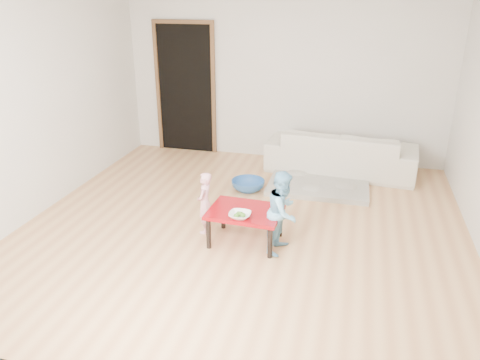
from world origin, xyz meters
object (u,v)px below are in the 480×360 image
at_px(sofa, 341,152).
at_px(red_table, 245,226).
at_px(child_blue, 283,212).
at_px(bowl, 240,215).
at_px(child_pink, 205,203).
at_px(basin, 248,185).

height_order(sofa, red_table, sofa).
bearing_deg(child_blue, bowl, 119.83).
distance_m(sofa, child_blue, 2.52).
xyz_separation_m(bowl, child_pink, (-0.48, 0.31, -0.06)).
height_order(bowl, child_blue, child_blue).
distance_m(red_table, bowl, 0.29).
bearing_deg(child_blue, red_table, 94.85).
height_order(sofa, child_blue, child_blue).
xyz_separation_m(bowl, child_blue, (0.42, 0.13, 0.03)).
distance_m(child_blue, basin, 1.65).
height_order(red_table, child_blue, child_blue).
xyz_separation_m(red_table, bowl, (-0.01, -0.19, 0.22)).
relative_size(sofa, basin, 4.76).
bearing_deg(basin, bowl, -79.59).
bearing_deg(red_table, bowl, -93.48).
bearing_deg(sofa, bowl, 76.33).
relative_size(child_pink, basin, 1.56).
bearing_deg(red_table, sofa, 70.16).
bearing_deg(basin, sofa, 41.28).
relative_size(bowl, child_blue, 0.26).
bearing_deg(child_pink, sofa, 148.87).
xyz_separation_m(red_table, child_blue, (0.41, -0.06, 0.25)).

